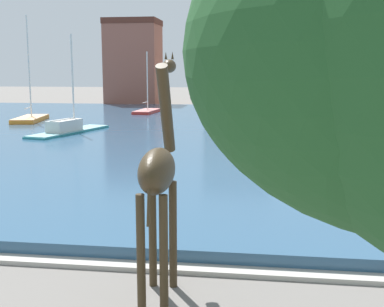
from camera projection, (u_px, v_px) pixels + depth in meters
harbor_water at (232, 130)px, 38.90m from camera, size 90.55×54.45×0.44m
quay_edge_coping at (165, 268)px, 12.08m from camera, size 90.55×0.50×0.12m
giraffe_statue at (158, 174)px, 10.32m from camera, size 0.76×3.02×5.26m
sailboat_orange at (32, 120)px, 44.65m from camera, size 3.24×7.12×9.67m
sailboat_navy at (366, 132)px, 35.76m from camera, size 2.41×7.88×6.76m
sailboat_red at (148, 113)px, 53.28m from camera, size 2.02×6.03×6.90m
sailboat_teal at (74, 131)px, 36.21m from camera, size 3.71×9.44×7.46m
townhouse_corner_house at (134, 63)px, 69.08m from camera, size 7.33×5.91×11.95m
townhouse_narrow_midrow at (240, 63)px, 66.62m from camera, size 9.05×7.88×11.99m
townhouse_wide_warehouse at (347, 70)px, 68.65m from camera, size 6.23×7.47×10.08m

